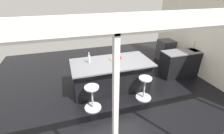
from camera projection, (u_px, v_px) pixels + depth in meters
The scene contains 11 objects.
ground_plane at pixel (117, 89), 4.93m from camera, with size 8.12×8.12×0.00m, color black.
window_panel_rear at pixel (190, 103), 1.91m from camera, with size 6.25×0.12×2.65m.
interior_partition_left at pixel (207, 39), 5.17m from camera, with size 0.15×5.42×2.65m.
sink_cabinet at pixel (188, 62), 5.67m from camera, with size 1.99×0.60×1.18m.
oven_range at pixel (166, 50), 6.83m from camera, with size 0.60×0.61×0.87m.
kitchen_island at pixel (111, 75), 4.81m from camera, with size 2.32×1.19×0.91m.
stool_by_window at pixel (144, 89), 4.40m from camera, with size 0.44×0.44×0.67m.
stool_middle at pixel (92, 98), 4.01m from camera, with size 0.44×0.44×0.67m.
cutting_board at pixel (116, 58), 4.77m from camera, with size 0.36×0.24×0.02m, color olive.
apple_red at pixel (120, 57), 4.72m from camera, with size 0.08×0.08×0.08m, color red.
water_bottle at pixel (89, 59), 4.47m from camera, with size 0.06×0.06×0.31m.
Camera 1 is at (1.36, 3.88, 2.82)m, focal length 25.31 mm.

